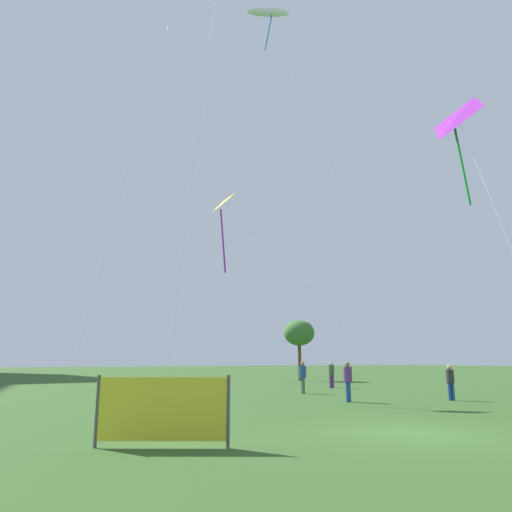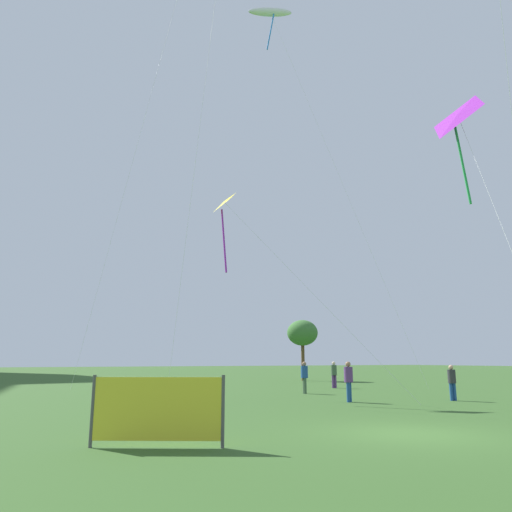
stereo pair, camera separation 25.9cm
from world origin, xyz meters
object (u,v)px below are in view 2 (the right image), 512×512
Objects in this scene: kite_flying_0 at (458,120)px; park_tree_0 at (302,333)px; person_standing_1 at (334,373)px; person_standing_2 at (304,375)px; kite_flying_4 at (225,214)px; kite_flying_2 at (270,13)px; event_banner at (158,409)px; person_standing_3 at (349,378)px; person_standing_0 at (452,380)px.

kite_flying_0 reaches higher than park_tree_0.
person_standing_1 is at bearing -112.96° from park_tree_0.
kite_flying_4 is at bearing 115.38° from person_standing_2.
kite_flying_2 is at bearing -132.45° from park_tree_0.
person_standing_1 is at bearing -24.64° from kite_flying_2.
kite_flying_4 is (-6.77, -6.64, -20.10)m from kite_flying_2.
kite_flying_2 is (1.11, 5.68, 28.92)m from person_standing_2.
event_banner is at bearing 52.80° from person_standing_1.
person_standing_3 is at bearing -48.45° from kite_flying_4.
person_standing_3 is at bearing 65.36° from person_standing_1.
person_standing_1 is 29.24m from kite_flying_2.
park_tree_0 is (15.47, 16.16, -5.43)m from kite_flying_4.
kite_flying_2 is 37.52m from event_banner.
kite_flying_2 reaches higher than kite_flying_4.
person_standing_0 is at bearing 129.24° from person_standing_3.
person_standing_0 is at bearing -105.27° from park_tree_0.
kite_flying_2 reaches higher than person_standing_3.
person_standing_2 is at bearing 46.43° from event_banner.
kite_flying_4 is (-9.27, 6.58, 8.90)m from person_standing_0.
kite_flying_4 is (-10.68, -4.85, 8.83)m from person_standing_1.
person_standing_0 is 0.29× the size of park_tree_0.
person_standing_2 is 18.40m from park_tree_0.
park_tree_0 is (9.56, 27.09, -7.47)m from kite_flying_0.
person_standing_0 is at bearing -138.76° from person_standing_2.
person_standing_3 reaches higher than person_standing_2.
kite_flying_4 is (-5.91, 10.93, -2.04)m from kite_flying_0.
person_standing_3 is 12.53m from kite_flying_0.
kite_flying_4 is at bearing -135.53° from kite_flying_2.
person_standing_3 is at bearing -102.03° from kite_flying_2.
park_tree_0 is (11.16, 21.03, 3.38)m from person_standing_3.
person_standing_1 is 0.14× the size of kite_flying_0.
kite_flying_2 is at bearing 4.67° from person_standing_2.
person_standing_0 is at bearing 91.53° from person_standing_1.
person_standing_2 is at bearing 9.67° from kite_flying_4.
kite_flying_0 is 1.19× the size of kite_flying_4.
person_standing_3 is 24.04m from park_tree_0.
kite_flying_0 is 0.43× the size of kite_flying_2.
person_standing_2 is 0.06× the size of kite_flying_2.
park_tree_0 reaches higher than person_standing_3.
person_standing_3 is (-1.35, -5.83, 0.01)m from person_standing_2.
person_standing_1 is at bearing 73.17° from kite_flying_0.
person_standing_3 reaches higher than person_standing_1.
person_standing_3 is 0.14× the size of kite_flying_0.
park_tree_0 is (9.81, 15.19, 3.40)m from person_standing_2.
person_standing_1 reaches higher than event_banner.
person_standing_1 is 0.68× the size of event_banner.
person_standing_1 is at bearing 44.22° from event_banner.
kite_flying_4 is at bearing 60.26° from event_banner.
event_banner is at bearing -126.01° from kite_flying_2.
park_tree_0 is at bearing -104.37° from person_standing_1.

